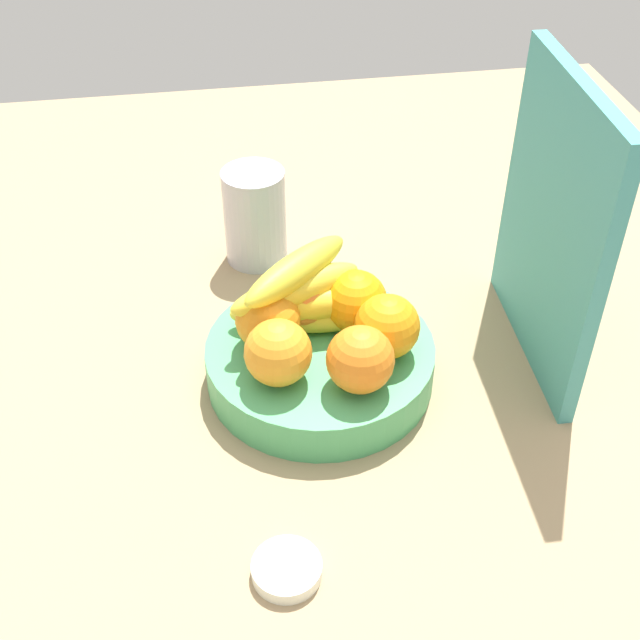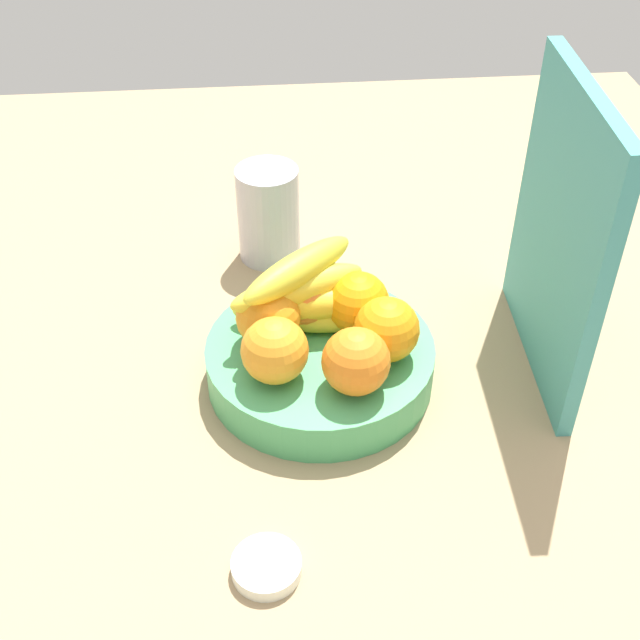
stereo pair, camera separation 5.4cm
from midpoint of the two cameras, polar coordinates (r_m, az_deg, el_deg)
name	(u,v)px [view 2 (the right image)]	position (r cm, az deg, el deg)	size (l,w,h in cm)	color
ground_plane	(344,401)	(102.20, 3.17, -5.64)	(180.00, 140.00, 3.00)	#A08560
fruit_bowl	(320,362)	(101.06, 1.52, -2.94)	(27.66, 27.66, 5.31)	#47A564
orange_front_left	(356,361)	(91.70, 4.16, -2.90)	(7.72, 7.72, 7.72)	orange
orange_front_right	(387,330)	(96.11, 6.19, -0.69)	(7.72, 7.72, 7.72)	orange
orange_center	(358,303)	(99.63, 4.14, 1.15)	(7.72, 7.72, 7.72)	orange
orange_back_left	(305,296)	(100.39, 0.50, 1.61)	(7.72, 7.72, 7.72)	orange
orange_back_right	(268,317)	(97.34, -2.00, 0.16)	(7.72, 7.72, 7.72)	orange
orange_top_stack	(275,351)	(92.82, -1.48, -2.16)	(7.72, 7.72, 7.72)	orange
banana_bunch	(302,294)	(98.34, 0.33, 1.74)	(14.20, 18.72, 10.60)	yellow
cutting_board	(559,238)	(99.47, 17.62, 5.39)	(28.00, 1.80, 36.00)	teal
thermos_tumbler	(268,214)	(119.59, -2.28, 7.27)	(8.89, 8.89, 14.13)	#BAB6C2
jar_lid	(266,567)	(84.44, -1.81, -16.64)	(6.94, 6.94, 1.59)	white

